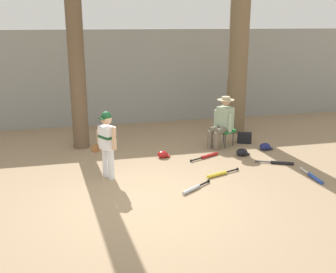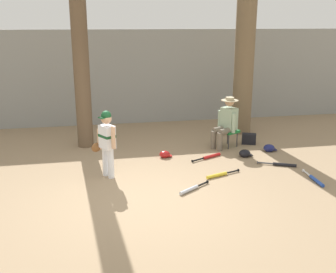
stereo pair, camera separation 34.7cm
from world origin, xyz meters
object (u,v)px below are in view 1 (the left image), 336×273
object	(u,v)px
young_ballplayer	(106,140)
seated_spectator	(222,121)
bat_aluminum_silver	(193,189)
bat_blue_youth	(314,177)
tree_near_player	(75,38)
handbag_beside_stool	(244,138)
bat_red_barrel	(207,156)
batting_helmet_black	(242,152)
folding_stool	(225,131)
bat_yellow_trainer	(219,174)
batting_helmet_red	(163,154)
batting_helmet_navy	(265,147)
bat_black_composite	(279,163)
tree_behind_spectator	(239,31)

from	to	relation	value
young_ballplayer	seated_spectator	world-z (taller)	young_ballplayer
seated_spectator	bat_aluminum_silver	xyz separation A→B (m)	(-1.43, -2.34, -0.61)
seated_spectator	bat_blue_youth	size ratio (longest dim) A/B	1.51
tree_near_player	handbag_beside_stool	size ratio (longest dim) A/B	16.85
bat_red_barrel	batting_helmet_black	size ratio (longest dim) A/B	2.49
folding_stool	batting_helmet_black	distance (m)	0.87
bat_yellow_trainer	batting_helmet_red	bearing A→B (deg)	122.27
bat_yellow_trainer	folding_stool	bearing A→B (deg)	66.14
handbag_beside_stool	bat_aluminum_silver	bearing A→B (deg)	-129.97
batting_helmet_black	young_ballplayer	bearing A→B (deg)	-168.73
folding_stool	bat_blue_youth	size ratio (longest dim) A/B	0.68
tree_near_player	young_ballplayer	distance (m)	2.80
bat_aluminum_silver	batting_helmet_navy	bearing A→B (deg)	38.36
bat_aluminum_silver	batting_helmet_black	world-z (taller)	batting_helmet_black
batting_helmet_red	bat_black_composite	bearing A→B (deg)	-23.85
tree_behind_spectator	bat_aluminum_silver	xyz separation A→B (m)	(-2.29, -3.57, -2.63)
bat_black_composite	bat_red_barrel	distance (m)	1.53
seated_spectator	handbag_beside_stool	xyz separation A→B (m)	(0.65, 0.14, -0.51)
bat_aluminum_silver	batting_helmet_navy	xyz separation A→B (m)	(2.32, 1.84, 0.04)
handbag_beside_stool	bat_red_barrel	bearing A→B (deg)	-146.09
tree_near_player	bat_yellow_trainer	xyz separation A→B (m)	(2.55, -2.51, -2.51)
handbag_beside_stool	seated_spectator	bearing A→B (deg)	-167.90
handbag_beside_stool	young_ballplayer	bearing A→B (deg)	-156.69
seated_spectator	bat_yellow_trainer	xyz separation A→B (m)	(-0.72, -1.78, -0.61)
tree_behind_spectator	folding_stool	bearing A→B (deg)	-123.22
tree_near_player	batting_helmet_black	size ratio (longest dim) A/B	18.95
seated_spectator	batting_helmet_red	xyz separation A→B (m)	(-1.55, -0.46, -0.57)
bat_yellow_trainer	bat_black_composite	bearing A→B (deg)	12.01
seated_spectator	young_ballplayer	bearing A→B (deg)	-154.33
handbag_beside_stool	batting_helmet_navy	xyz separation A→B (m)	(0.24, -0.64, -0.05)
young_ballplayer	batting_helmet_navy	world-z (taller)	young_ballplayer
folding_stool	tree_behind_spectator	bearing A→B (deg)	56.78
folding_stool	bat_red_barrel	world-z (taller)	folding_stool
folding_stool	seated_spectator	world-z (taller)	seated_spectator
tree_behind_spectator	tree_near_player	bearing A→B (deg)	-173.18
young_ballplayer	handbag_beside_stool	size ratio (longest dim) A/B	3.84
bat_black_composite	bat_blue_youth	bearing A→B (deg)	-74.81
folding_stool	handbag_beside_stool	world-z (taller)	folding_stool
folding_stool	batting_helmet_black	bearing A→B (deg)	-82.07
bat_blue_youth	batting_helmet_black	xyz separation A→B (m)	(-0.77, 1.60, 0.04)
bat_aluminum_silver	bat_black_composite	bearing A→B (deg)	22.01
handbag_beside_stool	bat_blue_youth	world-z (taller)	handbag_beside_stool
tree_behind_spectator	seated_spectator	size ratio (longest dim) A/B	5.05
young_ballplayer	bat_aluminum_silver	distance (m)	1.86
seated_spectator	handbag_beside_stool	bearing A→B (deg)	12.10
bat_black_composite	bat_yellow_trainer	bearing A→B (deg)	-167.99
bat_black_composite	bat_aluminum_silver	bearing A→B (deg)	-157.99
folding_stool	bat_aluminum_silver	world-z (taller)	folding_stool
seated_spectator	batting_helmet_black	bearing A→B (deg)	-75.35
folding_stool	bat_yellow_trainer	distance (m)	2.03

